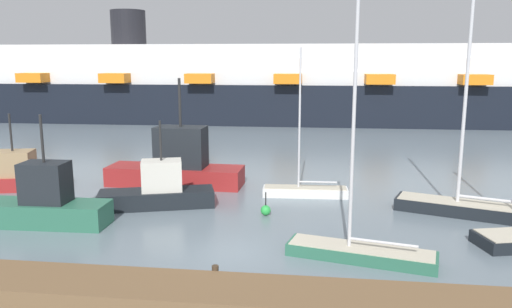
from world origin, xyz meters
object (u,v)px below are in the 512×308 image
Objects in this scene: sailboat_1 at (360,247)px; fishing_boat_1 at (43,204)px; sailboat_0 at (305,189)px; fishing_boat_3 at (158,191)px; fishing_boat_0 at (11,176)px; channel_buoy_0 at (7,167)px; sailboat_3 at (469,204)px; channel_buoy_2 at (266,210)px; cruise_ship at (249,86)px; fishing_boat_2 at (177,165)px.

sailboat_1 is 1.66× the size of fishing_boat_1.
sailboat_0 is 8.49m from fishing_boat_3.
channel_buoy_0 is at bearing 113.14° from fishing_boat_0.
fishing_boat_3 is 4.70× the size of channel_buoy_0.
sailboat_1 is at bearing 67.05° from sailboat_3.
sailboat_0 is 0.69× the size of sailboat_3.
sailboat_0 is 1.25× the size of fishing_boat_0.
channel_buoy_2 is at bearing -36.65° from sailboat_1.
sailboat_1 is 7.99× the size of channel_buoy_0.
fishing_boat_0 is (-18.19, -0.60, 0.39)m from sailboat_0.
sailboat_3 is at bearing -15.40° from fishing_boat_3.
sailboat_1 is 1.59× the size of fishing_boat_0.
fishing_boat_1 is (-21.00, -4.16, 0.46)m from sailboat_3.
channel_buoy_2 is (-10.42, -1.29, -0.31)m from sailboat_3.
sailboat_1 is 6.88m from channel_buoy_2.
sailboat_0 is at bearing 26.93° from fishing_boat_1.
fishing_boat_1 is at bearing 30.72° from sailboat_3.
sailboat_0 reaches higher than fishing_boat_3.
fishing_boat_0 is 38.24m from cruise_ship.
sailboat_1 is at bearing -10.62° from fishing_boat_1.
sailboat_0 is at bearing 63.79° from channel_buoy_2.
sailboat_0 is 9.50m from sailboat_1.
sailboat_0 is 0.99× the size of fishing_boat_2.
fishing_boat_1 reaches higher than channel_buoy_0.
cruise_ship is at bearing 67.63° from channel_buoy_0.
fishing_boat_2 is at bearing -90.57° from cruise_ship.
fishing_boat_1 is at bearing 4.37° from sailboat_1.
fishing_boat_3 is (4.59, 3.66, -0.16)m from fishing_boat_1.
cruise_ship reaches higher than fishing_boat_2.
fishing_boat_2 is (-10.67, 10.80, 0.80)m from sailboat_1.
fishing_boat_1 is 5.87m from fishing_boat_3.
fishing_boat_0 is at bearing 168.58° from channel_buoy_2.
channel_buoy_2 is 0.01× the size of cruise_ship.
sailboat_1 is 27.56m from channel_buoy_0.
fishing_boat_0 is (-20.69, 8.57, 0.31)m from sailboat_1.
sailboat_0 is at bearing -61.27° from sailboat_1.
cruise_ship reaches higher than fishing_boat_1.
fishing_boat_3 reaches higher than fishing_boat_0.
fishing_boat_2 is at bearing -10.43° from channel_buoy_0.
sailboat_0 is 18.21m from fishing_boat_0.
fishing_boat_2 is 8.42m from channel_buoy_2.
channel_buoy_2 is (10.58, 2.87, -0.77)m from fishing_boat_1.
fishing_boat_1 is 0.07× the size of cruise_ship.
fishing_boat_3 is at bearing 18.84° from sailboat_0.
sailboat_0 reaches higher than fishing_boat_2.
cruise_ship is (-16.95, 38.80, 3.91)m from sailboat_3.
sailboat_3 reaches higher than sailboat_0.
channel_buoy_0 is at bearing 128.63° from fishing_boat_1.
fishing_boat_2 is (4.31, 8.39, 0.27)m from fishing_boat_1.
fishing_boat_3 is (-7.89, -3.10, 0.45)m from sailboat_0.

